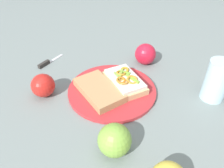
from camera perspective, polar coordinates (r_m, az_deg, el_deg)
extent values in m
plane|color=slate|center=(0.71, 0.00, -2.00)|extent=(2.00, 2.00, 0.00)
cylinder|color=#B72C31|center=(0.71, 0.00, -1.65)|extent=(0.28, 0.28, 0.01)
cube|color=tan|center=(0.71, 3.27, 0.36)|extent=(0.15, 0.17, 0.02)
cube|color=silver|center=(0.70, 3.32, 1.38)|extent=(0.13, 0.16, 0.01)
torus|color=#BE7B28|center=(0.68, 5.29, 1.07)|extent=(0.05, 0.05, 0.02)
torus|color=#B2801F|center=(0.73, 3.34, 3.68)|extent=(0.04, 0.04, 0.01)
torus|color=#B87A2C|center=(0.68, 2.96, 0.59)|extent=(0.04, 0.04, 0.01)
torus|color=#BA8224|center=(0.71, 2.35, 2.89)|extent=(0.04, 0.04, 0.01)
torus|color=#C26C21|center=(0.69, 2.35, 1.23)|extent=(0.04, 0.04, 0.01)
cube|color=#7AA045|center=(0.70, 1.38, 2.28)|extent=(0.02, 0.03, 0.01)
cube|color=#86B138|center=(0.69, 5.33, 1.39)|extent=(0.04, 0.05, 0.01)
cube|color=#7EAB3C|center=(0.72, 3.23, 3.12)|extent=(0.04, 0.02, 0.01)
cube|color=#89A83C|center=(0.71, 2.31, 2.61)|extent=(0.02, 0.06, 0.01)
cube|color=tan|center=(0.68, -3.42, -1.58)|extent=(0.17, 0.19, 0.02)
sphere|color=red|center=(0.84, 8.69, 7.70)|extent=(0.11, 0.11, 0.08)
sphere|color=#7BAA3E|center=(0.53, 0.11, -14.42)|extent=(0.10, 0.10, 0.08)
sphere|color=red|center=(0.71, -17.52, -0.36)|extent=(0.08, 0.08, 0.07)
cylinder|color=silver|center=(0.72, 25.63, 0.77)|extent=(0.07, 0.07, 0.13)
cube|color=silver|center=(0.90, -14.46, 6.51)|extent=(0.05, 0.07, 0.00)
cube|color=#2F2C28|center=(0.87, -17.32, 4.95)|extent=(0.04, 0.05, 0.01)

